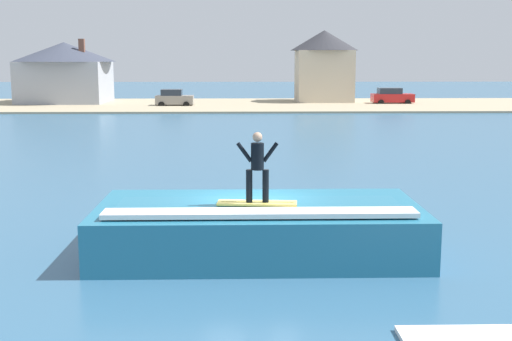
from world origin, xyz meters
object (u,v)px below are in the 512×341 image
object	(u,v)px
surfer	(257,163)
car_far_shore	(392,96)
surfboard	(257,203)
house_gabled_white	(324,63)
car_near_shore	(174,98)
house_with_chimney	(65,70)
wave_crest	(259,228)

from	to	relation	value
surfer	car_far_shore	distance (m)	59.11
surfboard	house_gabled_white	size ratio (longest dim) A/B	0.25
car_far_shore	house_gabled_white	distance (m)	8.67
surfer	car_near_shore	size ratio (longest dim) A/B	0.45
house_with_chimney	house_gabled_white	size ratio (longest dim) A/B	1.38
wave_crest	house_with_chimney	world-z (taller)	house_with_chimney
house_with_chimney	wave_crest	bearing A→B (deg)	-71.20
surfer	wave_crest	bearing A→B (deg)	85.75
house_gabled_white	house_with_chimney	bearing A→B (deg)	-177.94
surfer	car_near_shore	world-z (taller)	surfer
surfboard	car_near_shore	size ratio (longest dim) A/B	0.51
surfboard	house_with_chimney	bearing A→B (deg)	108.57
house_with_chimney	house_gabled_white	world-z (taller)	house_gabled_white
house_with_chimney	house_gabled_white	xyz separation A→B (m)	(29.13, 1.05, 0.69)
surfboard	house_with_chimney	size ratio (longest dim) A/B	0.18
wave_crest	house_gabled_white	bearing A→B (deg)	81.25
wave_crest	surfer	size ratio (longest dim) A/B	4.76
wave_crest	car_far_shore	bearing A→B (deg)	73.83
surfboard	surfer	xyz separation A→B (m)	(0.01, -0.04, 1.01)
surfboard	surfer	world-z (taller)	surfer
surfer	car_far_shore	bearing A→B (deg)	73.97
wave_crest	car_near_shore	bearing A→B (deg)	97.84
wave_crest	car_far_shore	size ratio (longest dim) A/B	1.85
wave_crest	surfer	bearing A→B (deg)	-94.25
car_far_shore	house_with_chimney	world-z (taller)	house_with_chimney
car_near_shore	house_with_chimney	bearing A→B (deg)	157.42
car_near_shore	house_with_chimney	xyz separation A→B (m)	(-12.60, 5.24, 2.85)
house_gabled_white	wave_crest	bearing A→B (deg)	-98.75
car_near_shore	car_far_shore	bearing A→B (deg)	6.69
house_with_chimney	car_far_shore	bearing A→B (deg)	-3.90
surfboard	house_with_chimney	world-z (taller)	house_with_chimney
car_near_shore	house_gabled_white	size ratio (longest dim) A/B	0.48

